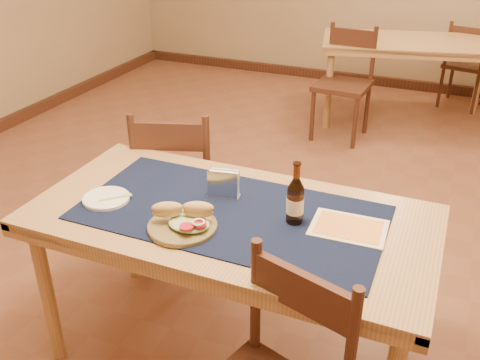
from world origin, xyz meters
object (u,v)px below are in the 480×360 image
at_px(back_table, 412,50).
at_px(sandwich_plate, 184,222).
at_px(main_table, 230,231).
at_px(napkin_holder, 224,184).
at_px(beer_bottle, 295,201).
at_px(chair_main_far, 178,182).

height_order(back_table, sandwich_plate, sandwich_plate).
bearing_deg(back_table, sandwich_plate, -96.93).
distance_m(main_table, napkin_holder, 0.19).
height_order(sandwich_plate, beer_bottle, beer_bottle).
height_order(chair_main_far, beer_bottle, beer_bottle).
bearing_deg(main_table, back_table, 84.64).
bearing_deg(chair_main_far, beer_bottle, -33.77).
bearing_deg(sandwich_plate, napkin_holder, 82.62).
bearing_deg(napkin_holder, back_table, 83.11).
distance_m(sandwich_plate, beer_bottle, 0.43).
xyz_separation_m(main_table, beer_bottle, (0.25, 0.03, 0.18)).
xyz_separation_m(back_table, napkin_holder, (-0.38, -3.18, 0.14)).
relative_size(back_table, beer_bottle, 6.71).
height_order(main_table, sandwich_plate, sandwich_plate).
bearing_deg(beer_bottle, chair_main_far, 146.23).
bearing_deg(chair_main_far, sandwich_plate, -58.75).
height_order(chair_main_far, napkin_holder, chair_main_far).
distance_m(back_table, chair_main_far, 2.85).
distance_m(chair_main_far, sandwich_plate, 0.94).
relative_size(main_table, sandwich_plate, 6.07).
distance_m(main_table, sandwich_plate, 0.24).
xyz_separation_m(sandwich_plate, beer_bottle, (0.37, 0.21, 0.07)).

